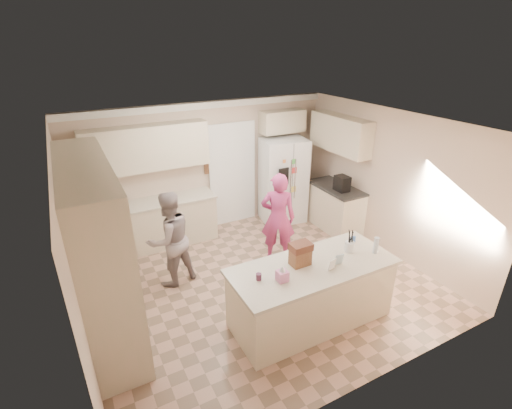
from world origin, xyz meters
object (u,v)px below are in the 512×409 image
tissue_box (282,276)px  teen_boy (170,239)px  dollhouse_body (300,257)px  refrigerator (283,181)px  utensil_crock (349,247)px  teen_girl (278,218)px  coffee_maker (342,183)px  island_base (311,294)px

tissue_box → teen_boy: teen_boy is taller
dollhouse_body → tissue_box: bearing=-153.4°
refrigerator → utensil_crock: refrigerator is taller
tissue_box → teen_girl: 1.97m
coffee_maker → teen_girl: size_ratio=0.18×
tissue_box → dollhouse_body: (0.40, 0.20, 0.04)m
dollhouse_body → utensil_crock: bearing=-3.6°
tissue_box → dollhouse_body: bearing=26.6°
teen_boy → teen_girl: size_ratio=0.97×
coffee_maker → dollhouse_body: (-2.20, -1.80, -0.03)m
island_base → teen_boy: size_ratio=1.38×
coffee_maker → tissue_box: (-2.60, -2.00, -0.07)m
refrigerator → tissue_box: refrigerator is taller
dollhouse_body → coffee_maker: bearing=39.3°
island_base → utensil_crock: 0.86m
utensil_crock → teen_girl: teen_girl is taller
utensil_crock → teen_boy: size_ratio=0.09×
refrigerator → utensil_crock: (-0.69, -2.90, 0.10)m
teen_girl → refrigerator: bearing=-92.4°
teen_girl → utensil_crock: bearing=130.7°
teen_boy → teen_girl: 1.88m
utensil_crock → teen_girl: (-0.23, 1.56, -0.18)m
utensil_crock → tissue_box: size_ratio=1.07×
coffee_maker → utensil_crock: coffee_maker is taller
coffee_maker → island_base: (-2.05, -1.90, -0.63)m
island_base → utensil_crock: utensil_crock is taller
tissue_box → teen_boy: 2.11m
refrigerator → island_base: 3.27m
utensil_crock → teen_girl: 1.59m
teen_boy → tissue_box: bearing=99.6°
refrigerator → teen_girl: size_ratio=1.09×
dollhouse_body → teen_girl: teen_girl is taller
utensil_crock → dollhouse_body: dollhouse_body is taller
refrigerator → teen_boy: refrigerator is taller
coffee_maker → teen_boy: (-3.50, -0.10, -0.28)m
coffee_maker → dollhouse_body: size_ratio=1.15×
island_base → teen_boy: teen_boy is taller
tissue_box → teen_girl: (0.97, 1.71, -0.17)m
dollhouse_body → teen_girl: bearing=69.4°
utensil_crock → tissue_box: 1.21m
teen_boy → refrigerator: bearing=-173.3°
coffee_maker → tissue_box: 3.28m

